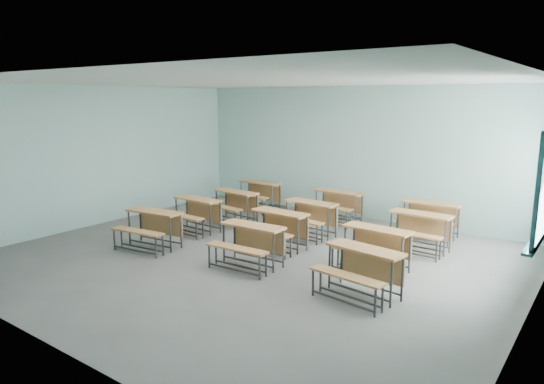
{
  "coord_description": "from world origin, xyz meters",
  "views": [
    {
      "loc": [
        5.3,
        -6.77,
        2.91
      ],
      "look_at": [
        -0.49,
        1.2,
        1.0
      ],
      "focal_mm": 32.0,
      "sensor_mm": 36.0,
      "label": 1
    }
  ],
  "objects": [
    {
      "name": "desk_unit_r1c1",
      "position": [
        -0.0,
        0.69,
        0.49
      ],
      "size": [
        1.19,
        0.82,
        0.73
      ],
      "rotation": [
        0.0,
        0.0,
        -0.03
      ],
      "color": "#A56D3B",
      "rests_on": "ground"
    },
    {
      "name": "desk_unit_r2c0",
      "position": [
        -2.07,
        1.8,
        0.49
      ],
      "size": [
        1.24,
        0.9,
        0.73
      ],
      "rotation": [
        0.0,
        0.0,
        -0.1
      ],
      "color": "#A56D3B",
      "rests_on": "ground"
    },
    {
      "name": "desk_unit_r2c1",
      "position": [
        0.02,
        1.83,
        0.49
      ],
      "size": [
        1.21,
        0.85,
        0.73
      ],
      "rotation": [
        0.0,
        0.0,
        -0.06
      ],
      "color": "#A56D3B",
      "rests_on": "ground"
    },
    {
      "name": "desk_unit_r0c0",
      "position": [
        -2.04,
        -0.72,
        0.49
      ],
      "size": [
        1.25,
        0.92,
        0.73
      ],
      "rotation": [
        0.0,
        0.0,
        0.12
      ],
      "color": "#A56D3B",
      "rests_on": "ground"
    },
    {
      "name": "desk_unit_r3c1",
      "position": [
        -0.07,
        3.24,
        0.49
      ],
      "size": [
        1.19,
        0.82,
        0.73
      ],
      "rotation": [
        0.0,
        0.0,
        -0.03
      ],
      "color": "#A56D3B",
      "rests_on": "ground"
    },
    {
      "name": "desk_unit_r1c2",
      "position": [
        2.05,
        0.67,
        0.49
      ],
      "size": [
        1.21,
        0.85,
        0.73
      ],
      "rotation": [
        0.0,
        0.0,
        -0.05
      ],
      "color": "#A56D3B",
      "rests_on": "ground"
    },
    {
      "name": "room",
      "position": [
        0.08,
        0.03,
        1.6
      ],
      "size": [
        9.04,
        8.04,
        3.24
      ],
      "color": "slate",
      "rests_on": "ground"
    },
    {
      "name": "desk_unit_r1c0",
      "position": [
        -2.2,
        0.65,
        0.49
      ],
      "size": [
        1.19,
        0.82,
        0.73
      ],
      "rotation": [
        0.0,
        0.0,
        -0.03
      ],
      "color": "#A56D3B",
      "rests_on": "ground"
    },
    {
      "name": "desk_unit_r3c0",
      "position": [
        -2.39,
        3.18,
        0.49
      ],
      "size": [
        1.2,
        0.83,
        0.73
      ],
      "rotation": [
        0.0,
        0.0,
        -0.04
      ],
      "color": "#A56D3B",
      "rests_on": "ground"
    },
    {
      "name": "desk_unit_r2c2",
      "position": [
        2.28,
        2.19,
        0.49
      ],
      "size": [
        1.2,
        0.83,
        0.73
      ],
      "rotation": [
        0.0,
        0.0,
        -0.04
      ],
      "color": "#A56D3B",
      "rests_on": "ground"
    },
    {
      "name": "desk_unit_r3c2",
      "position": [
        2.14,
        3.27,
        0.49
      ],
      "size": [
        1.17,
        0.79,
        0.73
      ],
      "rotation": [
        0.0,
        0.0,
        0.01
      ],
      "color": "#A56D3B",
      "rests_on": "ground"
    },
    {
      "name": "desk_unit_r0c2",
      "position": [
        2.37,
        -0.49,
        0.49
      ],
      "size": [
        1.26,
        0.93,
        0.73
      ],
      "rotation": [
        0.0,
        0.0,
        -0.13
      ],
      "color": "#A56D3B",
      "rests_on": "ground"
    },
    {
      "name": "desk_unit_r0c1",
      "position": [
        0.2,
        -0.41,
        0.49
      ],
      "size": [
        1.2,
        0.83,
        0.73
      ],
      "rotation": [
        0.0,
        0.0,
        0.04
      ],
      "color": "#A56D3B",
      "rests_on": "ground"
    }
  ]
}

